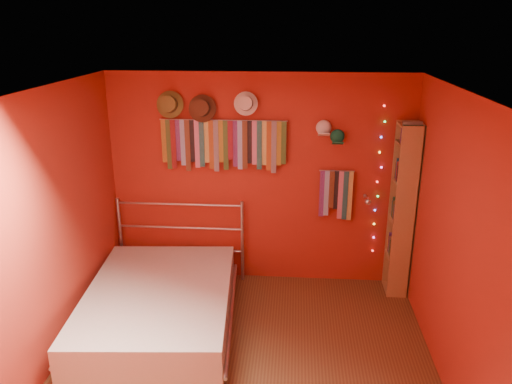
% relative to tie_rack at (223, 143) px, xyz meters
% --- Properties ---
extents(ground, '(3.50, 3.50, 0.00)m').
position_rel_tie_rack_xyz_m(ground, '(0.41, -1.68, -1.71)').
color(ground, '#56331D').
rests_on(ground, ground).
extents(back_wall, '(3.50, 0.02, 2.50)m').
position_rel_tie_rack_xyz_m(back_wall, '(0.41, 0.07, -0.46)').
color(back_wall, maroon).
rests_on(back_wall, ground).
extents(right_wall, '(0.02, 3.50, 2.50)m').
position_rel_tie_rack_xyz_m(right_wall, '(2.16, -1.68, -0.46)').
color(right_wall, maroon).
rests_on(right_wall, ground).
extents(left_wall, '(0.02, 3.50, 2.50)m').
position_rel_tie_rack_xyz_m(left_wall, '(-1.34, -1.68, -0.46)').
color(left_wall, maroon).
rests_on(left_wall, ground).
extents(ceiling, '(3.50, 3.50, 0.02)m').
position_rel_tie_rack_xyz_m(ceiling, '(0.41, -1.68, 0.79)').
color(ceiling, white).
rests_on(ceiling, back_wall).
extents(tie_rack, '(1.45, 0.03, 0.60)m').
position_rel_tie_rack_xyz_m(tie_rack, '(0.00, 0.00, 0.00)').
color(tie_rack, '#AFAFB4').
rests_on(tie_rack, back_wall).
extents(small_tie_rack, '(0.40, 0.03, 0.60)m').
position_rel_tie_rack_xyz_m(small_tie_rack, '(1.30, 0.00, -0.56)').
color(small_tie_rack, '#AFAFB4').
rests_on(small_tie_rack, back_wall).
extents(fedora_olive, '(0.31, 0.17, 0.30)m').
position_rel_tie_rack_xyz_m(fedora_olive, '(-0.59, -0.03, 0.44)').
color(fedora_olive, olive).
rests_on(fedora_olive, back_wall).
extents(fedora_brown, '(0.31, 0.17, 0.30)m').
position_rel_tie_rack_xyz_m(fedora_brown, '(-0.23, -0.03, 0.40)').
color(fedora_brown, '#4C2C1B').
rests_on(fedora_brown, back_wall).
extents(fedora_white, '(0.26, 0.14, 0.26)m').
position_rel_tie_rack_xyz_m(fedora_white, '(0.26, -0.03, 0.46)').
color(fedora_white, silver).
rests_on(fedora_white, back_wall).
extents(cap_white, '(0.18, 0.22, 0.18)m').
position_rel_tie_rack_xyz_m(cap_white, '(1.13, 0.01, 0.19)').
color(cap_white, white).
rests_on(cap_white, back_wall).
extents(cap_green, '(0.17, 0.21, 0.17)m').
position_rel_tie_rack_xyz_m(cap_green, '(1.28, 0.01, 0.09)').
color(cap_green, '#176A44').
rests_on(cap_green, back_wall).
extents(fairy_lights, '(0.06, 0.02, 1.76)m').
position_rel_tie_rack_xyz_m(fairy_lights, '(1.77, 0.03, -0.43)').
color(fairy_lights, '#FF3333').
rests_on(fairy_lights, back_wall).
extents(reading_lamp, '(0.07, 0.31, 0.09)m').
position_rel_tie_rack_xyz_m(reading_lamp, '(1.64, -0.17, -0.59)').
color(reading_lamp, '#AFAFB4').
rests_on(reading_lamp, back_wall).
extents(bookshelf, '(0.25, 0.34, 2.00)m').
position_rel_tie_rack_xyz_m(bookshelf, '(2.07, -0.15, -0.69)').
color(bookshelf, olive).
rests_on(bookshelf, ground).
extents(bed, '(1.69, 2.16, 1.02)m').
position_rel_tie_rack_xyz_m(bed, '(-0.54, -1.10, -1.47)').
color(bed, '#AFAFB4').
rests_on(bed, ground).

